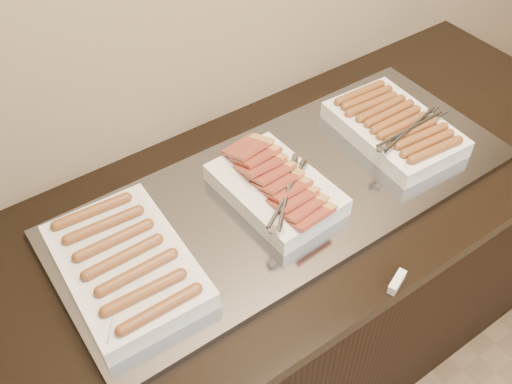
# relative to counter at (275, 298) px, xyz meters

# --- Properties ---
(counter) EXTENTS (2.06, 0.76, 0.90)m
(counter) POSITION_rel_counter_xyz_m (0.00, 0.00, 0.00)
(counter) COLOR black
(counter) RESTS_ON ground
(warming_tray) EXTENTS (1.20, 0.50, 0.02)m
(warming_tray) POSITION_rel_counter_xyz_m (0.03, 0.00, 0.46)
(warming_tray) COLOR gray
(warming_tray) RESTS_ON counter
(dish_left) EXTENTS (0.27, 0.39, 0.07)m
(dish_left) POSITION_rel_counter_xyz_m (-0.42, 0.00, 0.50)
(dish_left) COLOR white
(dish_left) RESTS_ON warming_tray
(dish_center) EXTENTS (0.25, 0.35, 0.09)m
(dish_center) POSITION_rel_counter_xyz_m (-0.01, -0.00, 0.50)
(dish_center) COLOR white
(dish_center) RESTS_ON warming_tray
(dish_right) EXTENTS (0.27, 0.37, 0.08)m
(dish_right) POSITION_rel_counter_xyz_m (0.39, -0.00, 0.50)
(dish_right) COLOR white
(dish_right) RESTS_ON warming_tray
(label_holder) EXTENTS (0.06, 0.04, 0.02)m
(label_holder) POSITION_rel_counter_xyz_m (0.06, -0.36, 0.46)
(label_holder) COLOR white
(label_holder) RESTS_ON counter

